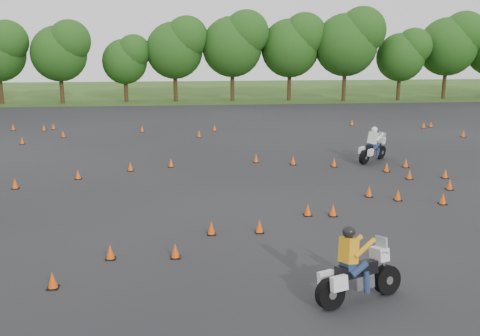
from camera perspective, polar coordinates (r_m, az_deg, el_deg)
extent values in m
plane|color=#2D5119|center=(19.40, 1.16, -6.21)|extent=(140.00, 140.00, 0.00)
plane|color=black|center=(25.10, -0.44, -1.59)|extent=(62.00, 62.00, 0.00)
cone|color=#E64A09|center=(26.87, -16.90, -0.67)|extent=(0.26, 0.26, 0.45)
cone|color=#E64A09|center=(16.99, -13.68, -8.71)|extent=(0.26, 0.26, 0.45)
cone|color=#E64A09|center=(27.89, -11.62, 0.15)|extent=(0.26, 0.26, 0.45)
cone|color=#E64A09|center=(18.53, -3.07, -6.43)|extent=(0.26, 0.26, 0.45)
cone|color=#E64A09|center=(39.43, -2.73, 4.29)|extent=(0.26, 0.26, 0.45)
cone|color=#E64A09|center=(39.63, -10.40, 4.13)|extent=(0.26, 0.26, 0.45)
cone|color=#E64A09|center=(25.68, 21.47, -1.68)|extent=(0.26, 0.26, 0.45)
cone|color=#E64A09|center=(26.12, -22.87, -1.57)|extent=(0.26, 0.26, 0.45)
cone|color=#E64A09|center=(40.06, 22.73, 3.40)|extent=(0.26, 0.26, 0.45)
cone|color=#E64A09|center=(42.88, 19.00, 4.31)|extent=(0.26, 0.26, 0.45)
cone|color=#E64A09|center=(38.71, -18.34, 3.44)|extent=(0.26, 0.26, 0.45)
cone|color=#E64A09|center=(23.34, 20.84, -3.10)|extent=(0.26, 0.26, 0.45)
cone|color=#E64A09|center=(20.59, 7.25, -4.46)|extent=(0.26, 0.26, 0.45)
cone|color=#E64A09|center=(15.56, -19.37, -11.25)|extent=(0.26, 0.26, 0.45)
cone|color=#E64A09|center=(18.68, 2.09, -6.25)|extent=(0.26, 0.26, 0.45)
cone|color=#E64A09|center=(28.16, 15.37, 0.06)|extent=(0.26, 0.26, 0.45)
cone|color=#E64A09|center=(37.00, -4.39, 3.65)|extent=(0.26, 0.26, 0.45)
cone|color=#E64A09|center=(23.28, 16.50, -2.80)|extent=(0.26, 0.26, 0.45)
cone|color=#E64A09|center=(37.11, -22.23, 2.71)|extent=(0.26, 0.26, 0.45)
cone|color=#E64A09|center=(28.40, -7.38, 0.56)|extent=(0.26, 0.26, 0.45)
cone|color=#E64A09|center=(20.69, 9.90, -4.47)|extent=(0.26, 0.26, 0.45)
cone|color=#E64A09|center=(29.22, 1.72, 1.03)|extent=(0.26, 0.26, 0.45)
cone|color=#E64A09|center=(26.96, 17.62, -0.68)|extent=(0.26, 0.26, 0.45)
cone|color=#E64A09|center=(41.99, -20.18, 4.04)|extent=(0.26, 0.26, 0.45)
cone|color=#E64A09|center=(16.73, -6.92, -8.77)|extent=(0.26, 0.26, 0.45)
cone|color=#E64A09|center=(42.53, -19.28, 4.22)|extent=(0.26, 0.26, 0.45)
cone|color=#E64A09|center=(28.65, 10.00, 0.57)|extent=(0.26, 0.26, 0.45)
cone|color=#E64A09|center=(43.09, -23.05, 4.01)|extent=(0.26, 0.26, 0.45)
cone|color=#E64A09|center=(28.84, 5.69, 0.80)|extent=(0.26, 0.26, 0.45)
cone|color=#E64A09|center=(27.75, 21.05, -0.56)|extent=(0.26, 0.26, 0.45)
cone|color=#E64A09|center=(43.64, 19.70, 4.41)|extent=(0.26, 0.26, 0.45)
cone|color=#E64A09|center=(29.40, 17.26, 0.50)|extent=(0.26, 0.26, 0.45)
cone|color=#E64A09|center=(23.51, 13.60, -2.46)|extent=(0.26, 0.26, 0.45)
cone|color=#E64A09|center=(42.88, 11.85, 4.76)|extent=(0.26, 0.26, 0.45)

